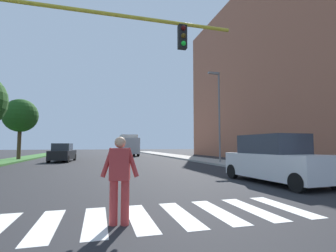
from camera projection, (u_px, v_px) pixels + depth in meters
The scene contains 12 objects.
ground_plane at pixel (106, 159), 27.02m from camera, with size 140.00×140.00×0.00m, color #262628.
crosswalk at pixel (140, 218), 5.27m from camera, with size 7.65×2.20×0.01m.
median_strip at pixel (7, 161), 22.73m from camera, with size 2.61×64.00×0.15m, color #386B2D.
tree_distant at pixel (20, 116), 25.35m from camera, with size 3.35×3.35×6.07m.
apartment_block_right at pixel (318, 63), 25.66m from camera, with size 11.90×39.82×19.89m, color #A36047.
sidewalk_right at pixel (193, 159), 27.59m from camera, with size 3.00×64.00×0.15m, color #9E9991.
street_lamp_right at pixel (218, 108), 20.76m from camera, with size 1.02×0.24×7.50m.
pedestrian_performer at pixel (120, 176), 4.86m from camera, with size 0.75×0.32×1.69m.
suv_crossing at pixel (275, 160), 10.21m from camera, with size 2.21×4.70×1.97m.
sedan_midblock at pixel (63, 153), 23.50m from camera, with size 2.12×4.63×1.71m.
sedan_distant at pixel (127, 150), 38.44m from camera, with size 1.93×4.40×1.76m.
truck_box_delivery at pixel (129, 145), 36.98m from camera, with size 2.40×6.20×3.10m.
Camera 1 is at (-0.87, 1.99, 1.52)m, focal length 26.75 mm.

